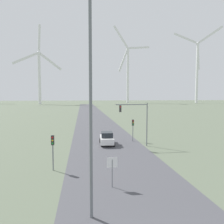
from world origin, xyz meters
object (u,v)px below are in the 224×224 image
stop_sign_near (112,166)px  wind_turbine_right (197,67)px  streetlamp (90,81)px  wind_turbine_left (39,72)px  traffic_light_post_near_left (53,145)px  traffic_light_post_near_right (133,125)px  traffic_light_mast_overhead (136,115)px  wind_turbine_center (128,69)px  car_approaching (107,138)px

stop_sign_near → wind_turbine_right: 204.27m
streetlamp → wind_turbine_left: (-33.89, 168.68, 18.16)m
streetlamp → traffic_light_post_near_left: streetlamp is taller
traffic_light_post_near_right → wind_turbine_left: wind_turbine_left is taller
traffic_light_post_near_right → wind_turbine_right: (97.23, 157.68, 31.01)m
traffic_light_post_near_right → traffic_light_mast_overhead: (-0.33, -3.26, 1.82)m
wind_turbine_center → wind_turbine_right: wind_turbine_center is taller
streetlamp → wind_turbine_left: size_ratio=0.20×
traffic_light_post_near_left → wind_turbine_right: size_ratio=0.05×
car_approaching → wind_turbine_right: 191.69m
wind_turbine_center → wind_turbine_right: size_ratio=1.04×
streetlamp → traffic_light_post_near_left: bearing=110.9°
wind_turbine_center → car_approaching: bearing=-102.8°
traffic_light_post_near_left → traffic_light_post_near_right: traffic_light_post_near_right is taller
traffic_light_post_near_right → stop_sign_near: bearing=-108.5°
traffic_light_post_near_right → car_approaching: bearing=-157.8°
traffic_light_post_near_left → wind_turbine_right: 202.95m
wind_turbine_center → traffic_light_mast_overhead: bearing=-101.5°
traffic_light_post_near_right → wind_turbine_left: bearing=105.4°
streetlamp → wind_turbine_center: (42.88, 193.52, 24.26)m
wind_turbine_right → wind_turbine_left: bearing=-176.3°
traffic_light_post_near_left → wind_turbine_center: (46.08, 185.16, 29.59)m
traffic_light_mast_overhead → car_approaching: (-3.83, 1.56, -3.35)m
stop_sign_near → traffic_light_mast_overhead: traffic_light_mast_overhead is taller
wind_turbine_left → traffic_light_post_near_right: bearing=-74.6°
stop_sign_near → wind_turbine_left: 170.30m
streetlamp → stop_sign_near: size_ratio=5.47×
stop_sign_near → traffic_light_post_near_left: traffic_light_post_near_left is taller
traffic_light_post_near_right → traffic_light_mast_overhead: bearing=-95.8°
stop_sign_near → wind_turbine_right: (102.61, 173.73, 31.83)m
traffic_light_mast_overhead → traffic_light_post_near_left: bearing=-140.1°
car_approaching → wind_turbine_center: 182.41m
streetlamp → car_approaching: (2.95, 18.27, -6.84)m
stop_sign_near → wind_turbine_center: (41.15, 189.60, 30.39)m
traffic_light_post_near_right → traffic_light_mast_overhead: 3.75m
stop_sign_near → traffic_light_post_near_right: bearing=71.5°
stop_sign_near → wind_turbine_center: 196.37m
streetlamp → stop_sign_near: bearing=66.1°
traffic_light_post_near_right → wind_turbine_left: (-41.01, 148.71, 23.48)m
traffic_light_mast_overhead → car_approaching: 5.32m
stop_sign_near → streetlamp: bearing=-113.9°
wind_turbine_left → traffic_light_mast_overhead: bearing=-75.0°
car_approaching → wind_turbine_center: bearing=77.2°
traffic_light_post_near_left → wind_turbine_center: bearing=76.0°
traffic_light_post_near_right → wind_turbine_right: wind_turbine_right is taller
streetlamp → wind_turbine_left: wind_turbine_left is taller
traffic_light_post_near_left → wind_turbine_left: 164.91m
stop_sign_near → traffic_light_post_near_left: size_ratio=0.71×
traffic_light_post_near_right → wind_turbine_center: size_ratio=0.05×
wind_turbine_center → traffic_light_post_near_left: bearing=-104.0°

